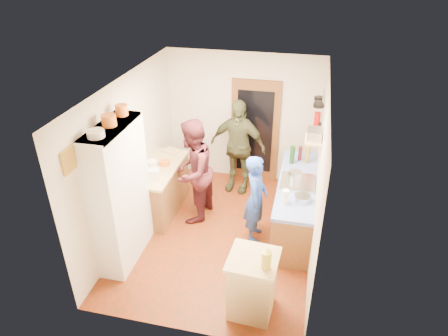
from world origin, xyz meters
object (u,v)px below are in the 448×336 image
(hutch_body, at_px, (120,195))
(person_back, at_px, (238,146))
(island_base, at_px, (252,286))
(right_counter_base, at_px, (295,205))
(person_hob, at_px, (257,200))
(person_left, at_px, (196,171))

(hutch_body, height_order, person_back, hutch_body)
(island_base, xyz_separation_m, person_back, (-0.77, 2.96, 0.50))
(right_counter_base, xyz_separation_m, person_hob, (-0.59, -0.46, 0.33))
(hutch_body, height_order, person_hob, hutch_body)
(island_base, height_order, person_left, person_left)
(hutch_body, xyz_separation_m, person_back, (1.31, 2.28, -0.17))
(right_counter_base, distance_m, island_base, 2.02)
(person_hob, xyz_separation_m, person_back, (-0.60, 1.44, 0.18))
(person_hob, relative_size, person_left, 0.81)
(right_counter_base, distance_m, person_hob, 0.82)
(island_base, xyz_separation_m, person_hob, (-0.18, 1.52, 0.32))
(person_back, bearing_deg, right_counter_base, -31.26)
(person_left, distance_m, person_back, 1.19)
(person_hob, bearing_deg, hutch_body, 112.22)
(island_base, height_order, person_back, person_back)
(person_hob, height_order, person_back, person_back)
(person_back, bearing_deg, island_base, -67.13)
(hutch_body, bearing_deg, person_hob, 23.83)
(hutch_body, bearing_deg, right_counter_base, 27.47)
(right_counter_base, bearing_deg, person_hob, -142.32)
(island_base, distance_m, person_hob, 1.56)
(right_counter_base, height_order, island_base, island_base)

